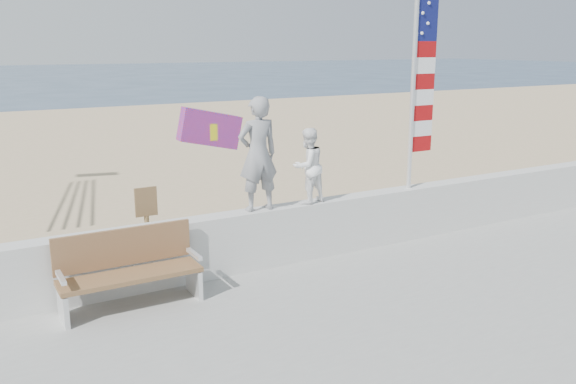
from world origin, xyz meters
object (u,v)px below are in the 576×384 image
bench (128,268)px  flag (419,76)px  adult (258,154)px  child (308,166)px

bench → flag: bearing=5.0°
adult → child: size_ratio=1.44×
adult → child: (0.86, 0.00, -0.26)m
adult → bench: adult is taller
child → bench: 3.18m
adult → flag: bearing=-179.0°
bench → flag: 5.67m
child → bench: size_ratio=0.65×
adult → flag: (3.04, -0.00, 1.06)m
adult → flag: size_ratio=0.49×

